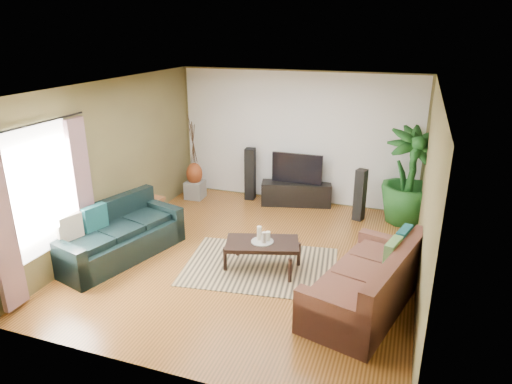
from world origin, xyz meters
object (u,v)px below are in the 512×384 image
at_px(potted_plant, 409,176).
at_px(coffee_table, 262,255).
at_px(side_table, 147,212).
at_px(speaker_left, 250,174).
at_px(sofa_right, 366,276).
at_px(pedestal, 195,190).
at_px(tv_stand, 296,194).
at_px(sofa_left, 118,232).
at_px(television, 297,168).
at_px(speaker_right, 360,195).
at_px(vase, 194,174).

bearing_deg(potted_plant, coffee_table, -127.33).
bearing_deg(side_table, speaker_left, 56.25).
bearing_deg(sofa_right, pedestal, -111.31).
distance_m(tv_stand, pedestal, 2.18).
distance_m(sofa_right, pedestal, 4.89).
xyz_separation_m(sofa_left, potted_plant, (4.27, 2.98, 0.47)).
relative_size(coffee_table, television, 1.05).
relative_size(sofa_right, speaker_right, 2.13).
height_order(potted_plant, vase, potted_plant).
distance_m(sofa_left, speaker_left, 3.34).
xyz_separation_m(tv_stand, speaker_right, (1.33, -0.38, 0.26)).
relative_size(tv_stand, potted_plant, 0.79).
height_order(tv_stand, television, television).
relative_size(coffee_table, potted_plant, 0.61).
bearing_deg(sofa_left, speaker_right, -35.24).
bearing_deg(coffee_table, tv_stand, 77.01).
height_order(sofa_left, speaker_right, speaker_right).
bearing_deg(potted_plant, sofa_right, -97.45).
bearing_deg(coffee_table, sofa_right, -33.63).
relative_size(coffee_table, side_table, 2.02).
xyz_separation_m(speaker_left, side_table, (-1.32, -1.97, -0.29)).
bearing_deg(sofa_right, speaker_right, -156.13).
height_order(tv_stand, pedestal, tv_stand).
bearing_deg(sofa_left, side_table, 26.58).
bearing_deg(pedestal, potted_plant, 2.29).
bearing_deg(speaker_right, television, -178.78).
bearing_deg(side_table, television, 40.20).
height_order(tv_stand, vase, vase).
distance_m(speaker_left, pedestal, 1.25).
xyz_separation_m(sofa_left, television, (2.10, 3.15, 0.36)).
xyz_separation_m(vase, side_table, (-0.18, -1.62, -0.28)).
height_order(sofa_left, television, television).
xyz_separation_m(tv_stand, side_table, (-2.33, -1.97, 0.03)).
height_order(television, speaker_left, speaker_left).
distance_m(tv_stand, speaker_left, 1.06).
bearing_deg(coffee_table, television, 77.01).
height_order(pedestal, side_table, side_table).
relative_size(pedestal, side_table, 0.70).
bearing_deg(pedestal, sofa_left, -89.00).
height_order(speaker_left, pedestal, speaker_left).
bearing_deg(tv_stand, speaker_right, -29.81).
height_order(potted_plant, side_table, potted_plant).
height_order(sofa_left, side_table, sofa_left).
bearing_deg(speaker_right, speaker_left, -172.12).
height_order(coffee_table, tv_stand, tv_stand).
distance_m(sofa_right, potted_plant, 3.14).
xyz_separation_m(sofa_right, tv_stand, (-1.77, 3.25, -0.19)).
relative_size(speaker_right, side_table, 1.86).
relative_size(sofa_left, pedestal, 5.56).
xyz_separation_m(speaker_right, side_table, (-3.66, -1.59, -0.23)).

